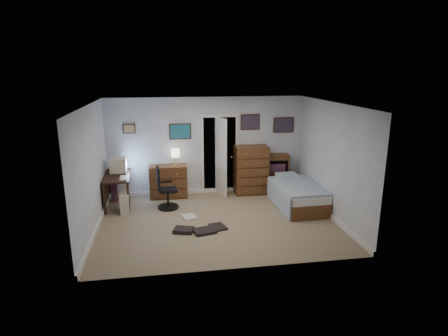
{
  "coord_description": "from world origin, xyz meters",
  "views": [
    {
      "loc": [
        -1.05,
        -7.41,
        3.17
      ],
      "look_at": [
        0.19,
        0.3,
        1.1
      ],
      "focal_mm": 30.0,
      "sensor_mm": 36.0,
      "label": 1
    }
  ],
  "objects_px": {
    "low_dresser": "(168,181)",
    "tall_dresser": "(251,170)",
    "office_chair": "(165,193)",
    "computer_desk": "(114,182)",
    "bed": "(296,194)"
  },
  "relations": [
    {
      "from": "computer_desk",
      "to": "low_dresser",
      "type": "relative_size",
      "value": 1.42
    },
    {
      "from": "computer_desk",
      "to": "tall_dresser",
      "type": "bearing_deg",
      "value": 3.11
    },
    {
      "from": "low_dresser",
      "to": "tall_dresser",
      "type": "xyz_separation_m",
      "value": [
        2.14,
        -0.02,
        0.22
      ]
    },
    {
      "from": "office_chair",
      "to": "bed",
      "type": "relative_size",
      "value": 0.53
    },
    {
      "from": "office_chair",
      "to": "low_dresser",
      "type": "xyz_separation_m",
      "value": [
        0.09,
        0.82,
        0.03
      ]
    },
    {
      "from": "computer_desk",
      "to": "office_chair",
      "type": "relative_size",
      "value": 1.33
    },
    {
      "from": "tall_dresser",
      "to": "low_dresser",
      "type": "bearing_deg",
      "value": 178.42
    },
    {
      "from": "low_dresser",
      "to": "tall_dresser",
      "type": "bearing_deg",
      "value": -0.4
    },
    {
      "from": "office_chair",
      "to": "bed",
      "type": "height_order",
      "value": "office_chair"
    },
    {
      "from": "bed",
      "to": "computer_desk",
      "type": "bearing_deg",
      "value": 167.77
    },
    {
      "from": "office_chair",
      "to": "low_dresser",
      "type": "relative_size",
      "value": 1.07
    },
    {
      "from": "tall_dresser",
      "to": "computer_desk",
      "type": "bearing_deg",
      "value": -175.22
    },
    {
      "from": "computer_desk",
      "to": "bed",
      "type": "relative_size",
      "value": 0.7
    },
    {
      "from": "office_chair",
      "to": "tall_dresser",
      "type": "bearing_deg",
      "value": 14.26
    },
    {
      "from": "office_chair",
      "to": "low_dresser",
      "type": "distance_m",
      "value": 0.82
    }
  ]
}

